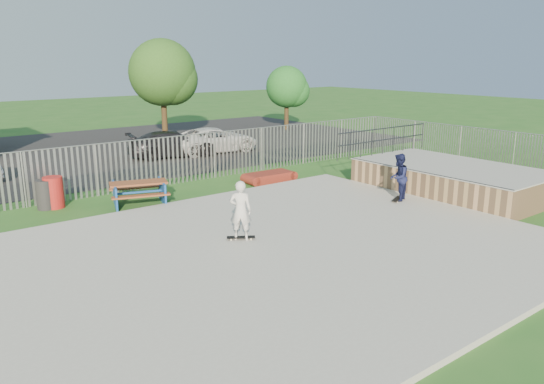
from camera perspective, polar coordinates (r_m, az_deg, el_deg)
ground at (r=14.46m, az=0.62°, el=-6.60°), size 120.00×120.00×0.00m
concrete_slab at (r=14.43m, az=0.63°, el=-6.32°), size 15.00×12.00×0.15m
quarter_pipe at (r=21.83m, az=18.75°, el=1.37°), size 5.50×7.05×2.19m
fence at (r=18.32m, az=-5.86°, el=1.11°), size 26.04×16.02×2.00m
picnic_table at (r=19.58m, az=-14.11°, el=-0.11°), size 2.40×2.17×0.84m
funbox at (r=22.60m, az=-0.29°, el=1.62°), size 1.99×1.05×0.39m
trash_bin_red at (r=20.09m, az=-22.42°, el=-0.04°), size 0.67×0.67×1.11m
trash_bin_grey at (r=20.07m, az=-23.19°, el=-0.25°), size 0.62×0.62×1.03m
parking_lot at (r=31.17m, az=-21.71°, el=3.78°), size 40.00×18.00×0.02m
car_dark at (r=28.60m, az=-10.58°, el=5.10°), size 5.02×2.95×1.36m
car_white at (r=29.68m, az=-6.16°, el=5.59°), size 5.11×2.73×1.37m
tree_mid at (r=33.88m, az=-11.73°, el=12.45°), size 4.08×4.08×6.29m
tree_right at (r=38.83m, az=1.58°, el=11.23°), size 2.97×2.97×4.58m
skateboard_a at (r=19.59m, az=13.31°, el=-0.79°), size 0.81×0.52×0.08m
skateboard_b at (r=15.08m, az=-3.36°, el=-4.96°), size 0.78×0.61×0.08m
skater_navy at (r=19.40m, az=13.45°, el=1.54°), size 1.03×0.94×1.71m
skater_white at (r=14.83m, az=-3.41°, el=-1.99°), size 0.73×0.72×1.71m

